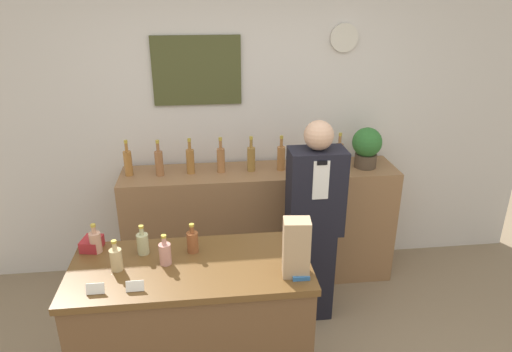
{
  "coord_description": "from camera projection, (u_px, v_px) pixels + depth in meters",
  "views": [
    {
      "loc": [
        -0.32,
        -1.74,
        2.4
      ],
      "look_at": [
        0.01,
        1.07,
        1.23
      ],
      "focal_mm": 32.0,
      "sensor_mm": 36.0,
      "label": 1
    }
  ],
  "objects": [
    {
      "name": "back_wall",
      "position": [
        242.0,
        121.0,
        3.86
      ],
      "size": [
        5.2,
        0.09,
        2.7
      ],
      "color": "silver",
      "rests_on": "ground_plane"
    },
    {
      "name": "back_shelf",
      "position": [
        260.0,
        225.0,
        3.93
      ],
      "size": [
        2.27,
        0.46,
        1.01
      ],
      "color": "#8E6642",
      "rests_on": "ground_plane"
    },
    {
      "name": "display_counter",
      "position": [
        195.0,
        335.0,
        2.71
      ],
      "size": [
        1.33,
        0.62,
        0.98
      ],
      "color": "brown",
      "rests_on": "ground_plane"
    },
    {
      "name": "shopkeeper",
      "position": [
        314.0,
        224.0,
        3.36
      ],
      "size": [
        0.4,
        0.25,
        1.57
      ],
      "color": "black",
      "rests_on": "ground_plane"
    },
    {
      "name": "potted_plant",
      "position": [
        367.0,
        146.0,
        3.74
      ],
      "size": [
        0.24,
        0.24,
        0.34
      ],
      "color": "#4C3D2D",
      "rests_on": "back_shelf"
    },
    {
      "name": "paper_bag",
      "position": [
        296.0,
        248.0,
        2.38
      ],
      "size": [
        0.15,
        0.12,
        0.32
      ],
      "color": "tan",
      "rests_on": "display_counter"
    },
    {
      "name": "tape_dispenser",
      "position": [
        301.0,
        274.0,
        2.4
      ],
      "size": [
        0.09,
        0.06,
        0.07
      ],
      "color": "#2D66A8",
      "rests_on": "display_counter"
    },
    {
      "name": "price_card_left",
      "position": [
        95.0,
        289.0,
        2.28
      ],
      "size": [
        0.09,
        0.02,
        0.06
      ],
      "color": "white",
      "rests_on": "display_counter"
    },
    {
      "name": "price_card_right",
      "position": [
        135.0,
        286.0,
        2.3
      ],
      "size": [
        0.09,
        0.02,
        0.06
      ],
      "color": "white",
      "rests_on": "display_counter"
    },
    {
      "name": "gift_box",
      "position": [
        92.0,
        244.0,
        2.67
      ],
      "size": [
        0.13,
        0.15,
        0.07
      ],
      "color": "maroon",
      "rests_on": "display_counter"
    },
    {
      "name": "counter_bottle_0",
      "position": [
        95.0,
        242.0,
        2.62
      ],
      "size": [
        0.07,
        0.07,
        0.18
      ],
      "color": "tan",
      "rests_on": "display_counter"
    },
    {
      "name": "counter_bottle_1",
      "position": [
        116.0,
        259.0,
        2.46
      ],
      "size": [
        0.07,
        0.07,
        0.18
      ],
      "color": "tan",
      "rests_on": "display_counter"
    },
    {
      "name": "counter_bottle_2",
      "position": [
        143.0,
        243.0,
        2.61
      ],
      "size": [
        0.07,
        0.07,
        0.18
      ],
      "color": "tan",
      "rests_on": "display_counter"
    },
    {
      "name": "counter_bottle_3",
      "position": [
        165.0,
        253.0,
        2.51
      ],
      "size": [
        0.07,
        0.07,
        0.18
      ],
      "color": "tan",
      "rests_on": "display_counter"
    },
    {
      "name": "counter_bottle_4",
      "position": [
        193.0,
        241.0,
        2.63
      ],
      "size": [
        0.07,
        0.07,
        0.18
      ],
      "color": "brown",
      "rests_on": "display_counter"
    },
    {
      "name": "shelf_bottle_0",
      "position": [
        128.0,
        162.0,
        3.6
      ],
      "size": [
        0.06,
        0.06,
        0.29
      ],
      "color": "#A46B32",
      "rests_on": "back_shelf"
    },
    {
      "name": "shelf_bottle_1",
      "position": [
        159.0,
        162.0,
        3.6
      ],
      "size": [
        0.06,
        0.06,
        0.29
      ],
      "color": "#9B643C",
      "rests_on": "back_shelf"
    },
    {
      "name": "shelf_bottle_2",
      "position": [
        190.0,
        160.0,
        3.64
      ],
      "size": [
        0.06,
        0.06,
        0.29
      ],
      "color": "#9F6931",
      "rests_on": "back_shelf"
    },
    {
      "name": "shelf_bottle_3",
      "position": [
        221.0,
        159.0,
        3.67
      ],
      "size": [
        0.06,
        0.06,
        0.29
      ],
      "color": "#A46A3D",
      "rests_on": "back_shelf"
    },
    {
      "name": "shelf_bottle_4",
      "position": [
        251.0,
        158.0,
        3.69
      ],
      "size": [
        0.06,
        0.06,
        0.29
      ],
      "color": "olive",
      "rests_on": "back_shelf"
    },
    {
      "name": "shelf_bottle_5",
      "position": [
        281.0,
        157.0,
        3.71
      ],
      "size": [
        0.06,
        0.06,
        0.29
      ],
      "color": "#A36938",
      "rests_on": "back_shelf"
    },
    {
      "name": "shelf_bottle_6",
      "position": [
        311.0,
        156.0,
        3.73
      ],
      "size": [
        0.06,
        0.06,
        0.29
      ],
      "color": "olive",
      "rests_on": "back_shelf"
    },
    {
      "name": "shelf_bottle_7",
      "position": [
        339.0,
        154.0,
        3.78
      ],
      "size": [
        0.06,
        0.06,
        0.29
      ],
      "color": "#9A683F",
      "rests_on": "back_shelf"
    }
  ]
}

